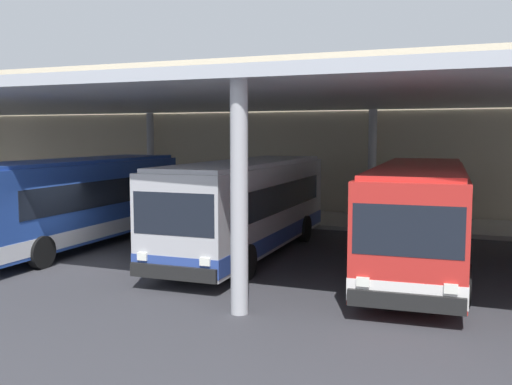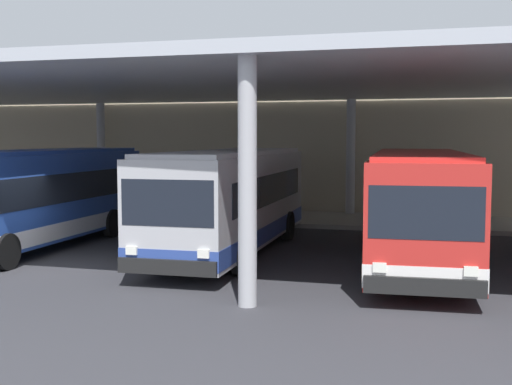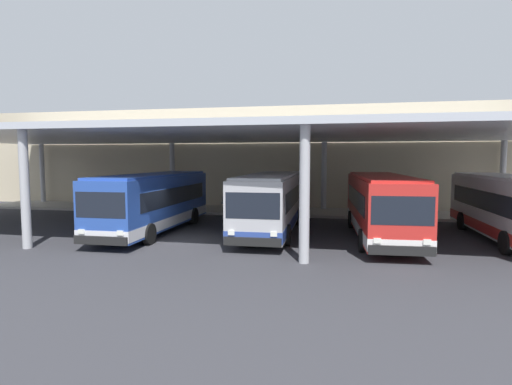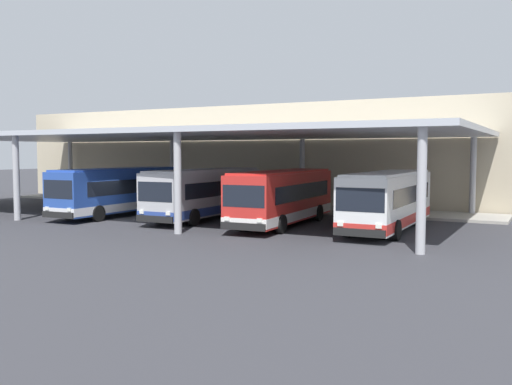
{
  "view_description": "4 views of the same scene",
  "coord_description": "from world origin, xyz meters",
  "px_view_note": "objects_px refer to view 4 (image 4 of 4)",
  "views": [
    {
      "loc": [
        11.28,
        -14.26,
        4.06
      ],
      "look_at": [
        3.77,
        4.5,
        2.02
      ],
      "focal_mm": 40.55,
      "sensor_mm": 36.0,
      "label": 1
    },
    {
      "loc": [
        10.09,
        -15.61,
        3.58
      ],
      "look_at": [
        4.21,
        5.05,
        1.76
      ],
      "focal_mm": 46.0,
      "sensor_mm": 36.0,
      "label": 2
    },
    {
      "loc": [
        7.58,
        -17.97,
        4.0
      ],
      "look_at": [
        2.66,
        5.15,
        2.03
      ],
      "focal_mm": 28.69,
      "sensor_mm": 36.0,
      "label": 3
    },
    {
      "loc": [
        23.35,
        -25.84,
        4.18
      ],
      "look_at": [
        7.87,
        2.87,
        1.87
      ],
      "focal_mm": 39.11,
      "sensor_mm": 36.0,
      "label": 4
    }
  ],
  "objects_px": {
    "bus_second_bay": "(205,193)",
    "bus_far_bay": "(388,200)",
    "bus_nearest_bay": "(118,191)",
    "trash_bin": "(187,196)",
    "bus_middle_bay": "(283,197)",
    "bench_waiting": "(217,197)"
  },
  "relations": [
    {
      "from": "bus_far_bay",
      "to": "bus_second_bay",
      "type": "bearing_deg",
      "value": -178.84
    },
    {
      "from": "bus_middle_bay",
      "to": "bus_far_bay",
      "type": "bearing_deg",
      "value": 6.35
    },
    {
      "from": "bus_second_bay",
      "to": "bench_waiting",
      "type": "height_order",
      "value": "bus_second_bay"
    },
    {
      "from": "bench_waiting",
      "to": "trash_bin",
      "type": "bearing_deg",
      "value": -172.09
    },
    {
      "from": "bus_far_bay",
      "to": "bench_waiting",
      "type": "distance_m",
      "value": 17.87
    },
    {
      "from": "bus_nearest_bay",
      "to": "trash_bin",
      "type": "height_order",
      "value": "bus_nearest_bay"
    },
    {
      "from": "bench_waiting",
      "to": "bus_far_bay",
      "type": "bearing_deg",
      "value": -26.55
    },
    {
      "from": "trash_bin",
      "to": "bus_second_bay",
      "type": "bearing_deg",
      "value": -48.32
    },
    {
      "from": "bench_waiting",
      "to": "trash_bin",
      "type": "distance_m",
      "value": 2.68
    },
    {
      "from": "bus_second_bay",
      "to": "bus_far_bay",
      "type": "xyz_separation_m",
      "value": [
        11.63,
        0.24,
        0.0
      ]
    },
    {
      "from": "trash_bin",
      "to": "bus_middle_bay",
      "type": "bearing_deg",
      "value": -33.18
    },
    {
      "from": "bus_far_bay",
      "to": "bench_waiting",
      "type": "xyz_separation_m",
      "value": [
        -15.96,
        7.98,
        -0.99
      ]
    },
    {
      "from": "bus_far_bay",
      "to": "trash_bin",
      "type": "height_order",
      "value": "bus_far_bay"
    },
    {
      "from": "bus_nearest_bay",
      "to": "bench_waiting",
      "type": "relative_size",
      "value": 5.87
    },
    {
      "from": "bus_nearest_bay",
      "to": "trash_bin",
      "type": "xyz_separation_m",
      "value": [
        -0.71,
        8.91,
        -0.98
      ]
    },
    {
      "from": "bus_far_bay",
      "to": "bench_waiting",
      "type": "bearing_deg",
      "value": 153.45
    },
    {
      "from": "bus_second_bay",
      "to": "bus_far_bay",
      "type": "relative_size",
      "value": 1.0
    },
    {
      "from": "bus_nearest_bay",
      "to": "bench_waiting",
      "type": "bearing_deg",
      "value": 78.16
    },
    {
      "from": "bench_waiting",
      "to": "trash_bin",
      "type": "height_order",
      "value": "trash_bin"
    },
    {
      "from": "bus_middle_bay",
      "to": "bench_waiting",
      "type": "xyz_separation_m",
      "value": [
        -10.0,
        8.64,
        -0.99
      ]
    },
    {
      "from": "bus_middle_bay",
      "to": "bench_waiting",
      "type": "relative_size",
      "value": 5.92
    },
    {
      "from": "bus_nearest_bay",
      "to": "bus_middle_bay",
      "type": "height_order",
      "value": "same"
    }
  ]
}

